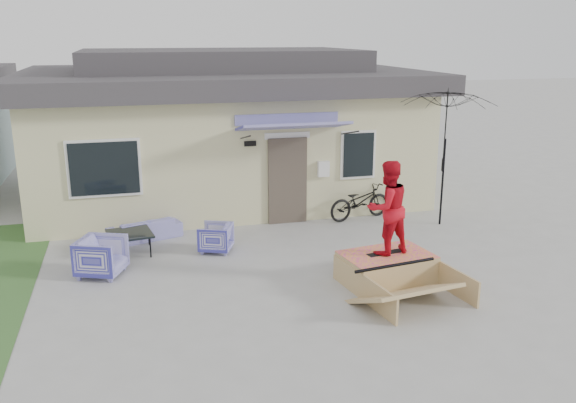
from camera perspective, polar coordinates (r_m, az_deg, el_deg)
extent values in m
plane|color=#9E9D99|center=(10.61, 0.96, -9.43)|extent=(90.00, 90.00, 0.00)
cube|color=beige|center=(17.70, -6.17, 5.76)|extent=(10.00, 7.00, 3.00)
cube|color=#33343A|center=(17.49, -6.34, 11.42)|extent=(10.80, 7.80, 0.50)
cube|color=#33343A|center=(17.46, -6.40, 13.22)|extent=(7.50, 4.50, 0.60)
cube|color=#4F4439|center=(14.60, -0.05, 1.95)|extent=(0.95, 0.08, 2.10)
cube|color=white|center=(14.03, -16.90, 3.01)|extent=(1.60, 0.06, 1.30)
cube|color=white|center=(15.04, 6.60, 4.40)|extent=(0.90, 0.06, 1.20)
cube|color=#2A289F|center=(13.84, 0.50, 7.11)|extent=(2.50, 1.09, 0.29)
imported|color=#2A289F|center=(14.00, -13.35, -2.22)|extent=(1.66, 0.95, 0.62)
imported|color=#2A289F|center=(12.11, -17.16, -4.81)|extent=(1.00, 1.03, 0.83)
imported|color=#2A289F|center=(12.94, -6.83, -3.28)|extent=(0.80, 0.83, 0.66)
cube|color=black|center=(13.23, -14.63, -3.76)|extent=(1.02, 1.02, 0.44)
imported|color=black|center=(15.13, 6.78, 0.37)|extent=(1.81, 0.99, 1.10)
cylinder|color=black|center=(14.94, 14.33, 1.77)|extent=(0.05, 0.05, 2.10)
imported|color=black|center=(14.79, 14.51, 4.41)|extent=(2.57, 2.44, 0.90)
cube|color=black|center=(11.41, 9.15, -4.76)|extent=(0.75, 0.30, 0.05)
imported|color=red|center=(11.14, 9.35, -0.45)|extent=(0.98, 0.83, 1.74)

